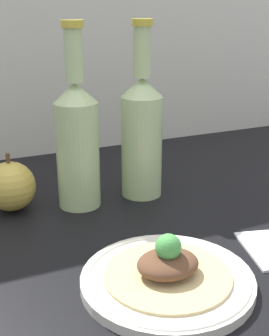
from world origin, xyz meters
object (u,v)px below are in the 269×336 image
plated_food (168,266)px  cider_bottle_left (77,140)px  apple (11,186)px  plate (167,279)px  cider_bottle_right (142,132)px

plated_food → cider_bottle_left: size_ratio=0.52×
cider_bottle_left → apple: (-11.68, 2.86, -7.93)cm
plate → plated_food: 2.08cm
cider_bottle_left → cider_bottle_right: (12.36, 0.00, 0.00)cm
plated_food → cider_bottle_right: 32.15cm
plate → plated_food: (0.00, 0.00, 2.08)cm
cider_bottle_left → plated_food: bearing=-84.5°
plate → plated_food: bearing=90.0°
apple → cider_bottle_right: bearing=-6.8°
plate → cider_bottle_right: size_ratio=0.71×
plated_food → apple: size_ratio=1.61×
plate → cider_bottle_right: bearing=71.9°
plated_food → apple: bearing=114.3°
apple → plate: bearing=-65.7°
plate → apple: 35.39cm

